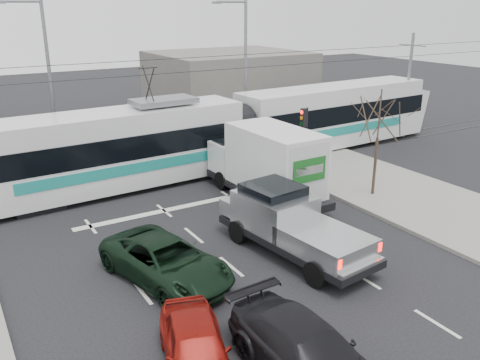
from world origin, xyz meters
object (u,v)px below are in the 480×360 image
street_lamp_far (46,74)px  bare_tree (379,119)px  street_lamp_near (243,66)px  traffic_signal (305,127)px  red_car (196,348)px  box_truck (267,164)px  green_car (166,261)px  tram (237,130)px  silver_pickup (288,221)px  navy_pickup (247,162)px  dark_car (308,354)px

street_lamp_far → bare_tree: bearing=-48.9°
bare_tree → street_lamp_near: bearing=91.4°
traffic_signal → street_lamp_near: 7.91m
red_car → traffic_signal: bearing=59.5°
box_truck → green_car: bearing=-148.7°
box_truck → street_lamp_near: bearing=63.7°
bare_tree → box_truck: 5.53m
traffic_signal → tram: size_ratio=0.13×
street_lamp_near → traffic_signal: bearing=-96.4°
silver_pickup → box_truck: (2.28, 4.76, 0.57)m
box_truck → green_car: box_truck is taller
silver_pickup → navy_pickup: size_ratio=1.22×
traffic_signal → red_car: bearing=-137.4°
traffic_signal → green_car: size_ratio=0.70×
traffic_signal → green_car: bearing=-149.5°
green_car → box_truck: bearing=18.9°
street_lamp_near → silver_pickup: street_lamp_near is taller
dark_car → street_lamp_near: bearing=60.1°
silver_pickup → green_car: size_ratio=1.30×
tram → dark_car: bearing=-118.0°
street_lamp_far → silver_pickup: bearing=-72.9°
street_lamp_near → dark_car: size_ratio=1.80×
tram → dark_car: 17.75m
silver_pickup → green_car: silver_pickup is taller
street_lamp_near → tram: street_lamp_near is taller
traffic_signal → navy_pickup: bearing=164.3°
navy_pickup → street_lamp_near: bearing=73.6°
street_lamp_far → silver_pickup: size_ratio=1.34×
traffic_signal → street_lamp_near: bearing=83.6°
silver_pickup → tram: bearing=62.6°
green_car → dark_car: size_ratio=1.03×
bare_tree → red_car: size_ratio=1.27×
traffic_signal → box_truck: (-3.46, -1.69, -1.00)m
navy_pickup → green_car: (-7.52, -6.99, -0.37)m
tram → dark_car: size_ratio=5.73×
street_lamp_near → street_lamp_far: same height
street_lamp_near → navy_pickup: bearing=-119.6°
street_lamp_near → silver_pickup: bearing=-115.2°
silver_pickup → street_lamp_near: bearing=58.1°
street_lamp_near → green_car: size_ratio=1.74×
bare_tree → silver_pickup: size_ratio=0.74×
red_car → dark_car: 2.77m
street_lamp_near → red_car: bearing=-124.4°
silver_pickup → dark_car: silver_pickup is taller
street_lamp_far → silver_pickup: 17.16m
green_car → street_lamp_near: bearing=36.8°
green_car → dark_car: bearing=-93.8°
street_lamp_far → box_truck: bearing=-57.3°
bare_tree → street_lamp_far: (-11.79, 13.50, 1.32)m
bare_tree → navy_pickup: 6.88m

